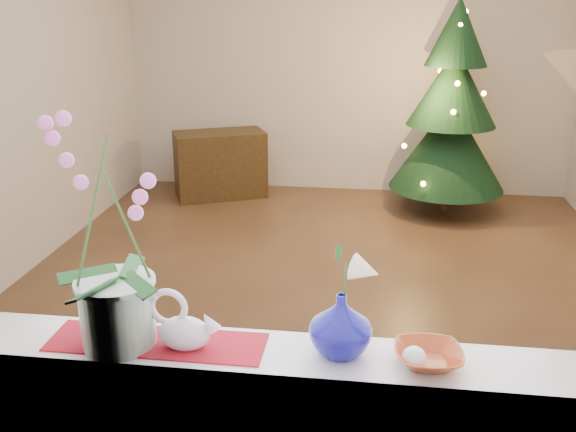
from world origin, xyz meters
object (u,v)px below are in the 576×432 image
amber_dish (428,358)px  xmas_tree (452,108)px  orchid_pot (110,236)px  side_table (220,164)px  paperweight (414,358)px  blue_vase (341,320)px  swan (184,321)px

amber_dish → xmas_tree: bearing=83.3°
orchid_pot → side_table: orchid_pot is taller
xmas_tree → paperweight: bearing=-97.3°
blue_vase → amber_dish: bearing=-5.1°
orchid_pot → xmas_tree: size_ratio=0.38×
paperweight → amber_dish: paperweight is taller
blue_vase → xmas_tree: 4.34m
blue_vase → amber_dish: 0.29m
swan → blue_vase: bearing=11.9°
amber_dish → xmas_tree: (0.51, 4.29, 0.04)m
orchid_pot → blue_vase: 0.75m
swan → amber_dish: bearing=8.7°
side_table → orchid_pot: bearing=-104.6°
paperweight → xmas_tree: bearing=82.7°
orchid_pot → side_table: (-0.75, 4.46, -0.96)m
blue_vase → xmas_tree: xmas_tree is taller
orchid_pot → paperweight: (0.92, -0.02, -0.33)m
amber_dish → orchid_pot: bearing=-179.4°
orchid_pot → paperweight: 0.98m
side_table → xmas_tree: bearing=-28.1°
blue_vase → amber_dish: size_ratio=1.34×
blue_vase → side_table: 4.71m
blue_vase → xmas_tree: size_ratio=0.12×
swan → amber_dish: size_ratio=1.30×
swan → paperweight: swan is taller
orchid_pot → swan: 0.35m
blue_vase → amber_dish: blue_vase is taller
side_table → blue_vase: bearing=-96.0°
paperweight → orchid_pot: bearing=178.6°
paperweight → amber_dish: size_ratio=0.42×
swan → blue_vase: blue_vase is taller
blue_vase → amber_dish: (0.27, -0.02, -0.10)m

